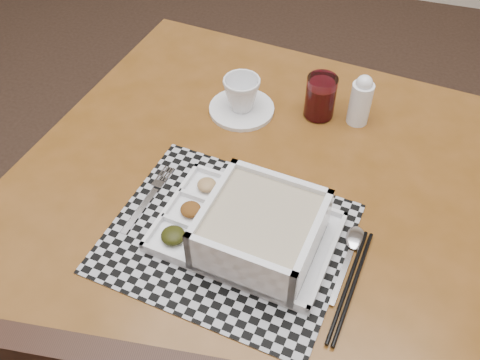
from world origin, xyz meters
name	(u,v)px	position (x,y,z in m)	size (l,w,h in m)	color
floor	(46,360)	(0.00, 0.00, 0.00)	(5.00, 5.00, 0.00)	black
dining_table	(257,214)	(0.58, 0.20, 0.66)	(1.09, 1.09, 0.74)	#5C3510
placemat	(227,238)	(0.56, 0.07, 0.74)	(0.43, 0.36, 0.00)	#A1A1A8
serving_tray	(256,231)	(0.61, 0.07, 0.78)	(0.34, 0.26, 0.10)	white
fork	(148,197)	(0.38, 0.12, 0.74)	(0.04, 0.19, 0.00)	silver
spoon	(353,244)	(0.78, 0.12, 0.74)	(0.04, 0.18, 0.01)	silver
chopsticks	(351,285)	(0.79, 0.03, 0.74)	(0.05, 0.24, 0.01)	black
saucer	(242,109)	(0.48, 0.43, 0.74)	(0.15, 0.15, 0.01)	white
cup	(242,94)	(0.48, 0.43, 0.78)	(0.08, 0.08, 0.08)	white
juice_glass	(320,98)	(0.65, 0.46, 0.78)	(0.07, 0.07, 0.10)	white
creamer_bottle	(361,100)	(0.74, 0.47, 0.80)	(0.05, 0.05, 0.12)	white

